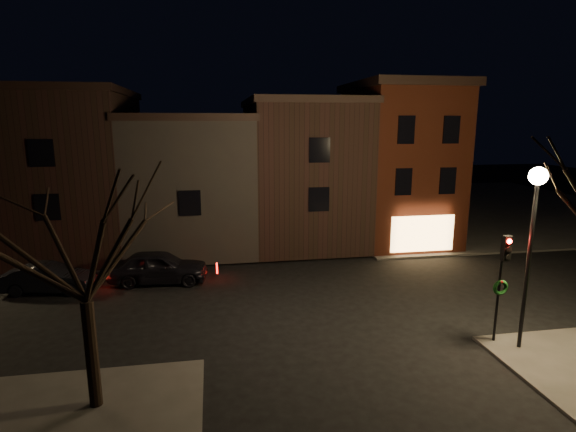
# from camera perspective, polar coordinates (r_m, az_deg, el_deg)

# --- Properties ---
(ground) EXTENTS (120.00, 120.00, 0.00)m
(ground) POSITION_cam_1_polar(r_m,az_deg,el_deg) (21.35, 3.30, -10.35)
(ground) COLOR black
(ground) RESTS_ON ground
(sidewalk_far_right) EXTENTS (30.00, 30.00, 0.12)m
(sidewalk_far_right) POSITION_cam_1_polar(r_m,az_deg,el_deg) (46.97, 21.95, 1.16)
(sidewalk_far_right) COLOR #2D2B28
(sidewalk_far_right) RESTS_ON ground
(sidewalk_far_left) EXTENTS (30.00, 30.00, 0.12)m
(sidewalk_far_left) POSITION_cam_1_polar(r_m,az_deg,el_deg) (42.95, -30.62, -0.57)
(sidewalk_far_left) COLOR #2D2B28
(sidewalk_far_left) RESTS_ON ground
(corner_building) EXTENTS (6.50, 8.50, 10.50)m
(corner_building) POSITION_cam_1_polar(r_m,az_deg,el_deg) (31.45, 13.89, 6.65)
(corner_building) COLOR #3F160B
(corner_building) RESTS_ON ground
(row_building_a) EXTENTS (7.30, 10.30, 9.40)m
(row_building_a) POSITION_cam_1_polar(r_m,az_deg,el_deg) (30.53, 1.74, 5.77)
(row_building_a) COLOR black
(row_building_a) RESTS_ON ground
(row_building_b) EXTENTS (7.80, 10.30, 8.40)m
(row_building_b) POSITION_cam_1_polar(r_m,az_deg,el_deg) (30.01, -12.01, 4.45)
(row_building_b) COLOR black
(row_building_b) RESTS_ON ground
(row_building_c) EXTENTS (7.30, 10.30, 9.90)m
(row_building_c) POSITION_cam_1_polar(r_m,az_deg,el_deg) (31.08, -25.60, 5.19)
(row_building_c) COLOR black
(row_building_c) RESTS_ON ground
(street_lamp_near) EXTENTS (0.60, 0.60, 6.48)m
(street_lamp_near) POSITION_cam_1_polar(r_m,az_deg,el_deg) (17.28, 28.82, 0.78)
(street_lamp_near) COLOR black
(street_lamp_near) RESTS_ON sidewalk_near_right
(traffic_signal) EXTENTS (0.58, 0.38, 4.05)m
(traffic_signal) POSITION_cam_1_polar(r_m,az_deg,el_deg) (17.85, 25.57, -6.45)
(traffic_signal) COLOR black
(traffic_signal) RESTS_ON sidewalk_near_right
(bare_tree_left) EXTENTS (5.60, 5.60, 7.50)m
(bare_tree_left) POSITION_cam_1_polar(r_m,az_deg,el_deg) (13.00, -25.01, -0.91)
(bare_tree_left) COLOR black
(bare_tree_left) RESTS_ON sidewalk_near_left
(parked_car_a) EXTENTS (5.04, 2.34, 1.67)m
(parked_car_a) POSITION_cam_1_polar(r_m,az_deg,el_deg) (23.92, -16.08, -6.21)
(parked_car_a) COLOR black
(parked_car_a) RESTS_ON ground
(parked_car_b) EXTENTS (4.35, 1.95, 1.39)m
(parked_car_b) POSITION_cam_1_polar(r_m,az_deg,el_deg) (24.63, -28.07, -7.00)
(parked_car_b) COLOR black
(parked_car_b) RESTS_ON ground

